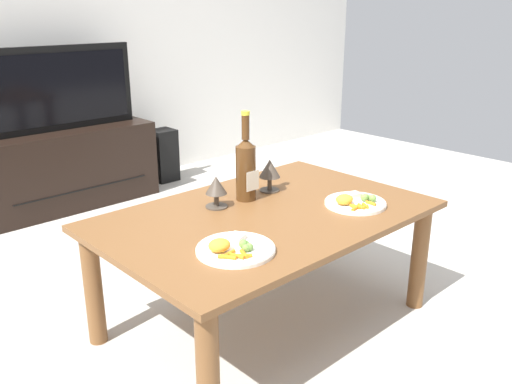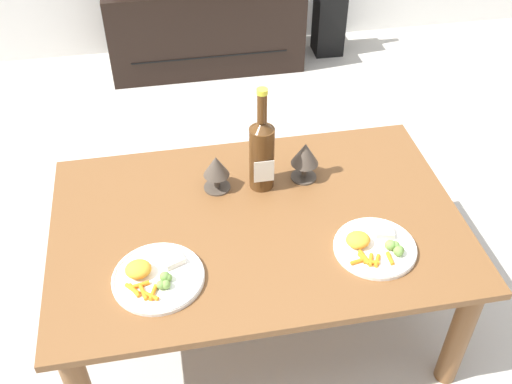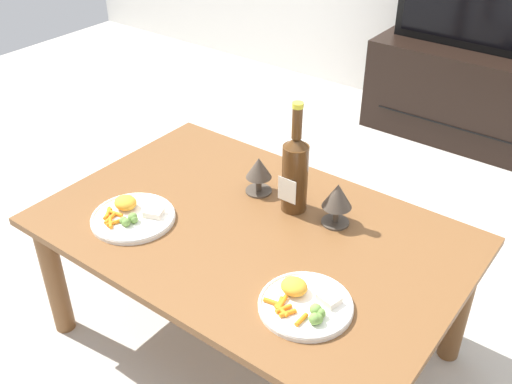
{
  "view_description": "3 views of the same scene",
  "coord_description": "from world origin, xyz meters",
  "px_view_note": "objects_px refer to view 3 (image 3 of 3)",
  "views": [
    {
      "loc": [
        -1.37,
        -1.41,
        1.25
      ],
      "look_at": [
        0.01,
        0.07,
        0.55
      ],
      "focal_mm": 38.02,
      "sensor_mm": 36.0,
      "label": 1
    },
    {
      "loc": [
        -0.25,
        -1.33,
        1.78
      ],
      "look_at": [
        0.01,
        0.06,
        0.55
      ],
      "focal_mm": 41.8,
      "sensor_mm": 36.0,
      "label": 2
    },
    {
      "loc": [
        0.89,
        -1.15,
        1.58
      ],
      "look_at": [
        -0.02,
        0.05,
        0.59
      ],
      "focal_mm": 41.54,
      "sensor_mm": 36.0,
      "label": 3
    }
  ],
  "objects_px": {
    "wine_bottle": "(295,170)",
    "goblet_right": "(337,198)",
    "dining_table": "(251,247)",
    "tv_screen": "(493,1)",
    "dinner_plate_right": "(305,303)",
    "tv_stand": "(472,97)",
    "goblet_left": "(259,170)",
    "dinner_plate_left": "(132,216)"
  },
  "relations": [
    {
      "from": "dining_table",
      "to": "wine_bottle",
      "type": "distance_m",
      "value": 0.28
    },
    {
      "from": "dining_table",
      "to": "dinner_plate_left",
      "type": "xyz_separation_m",
      "value": [
        -0.32,
        -0.19,
        0.09
      ]
    },
    {
      "from": "goblet_left",
      "to": "tv_screen",
      "type": "bearing_deg",
      "value": 84.99
    },
    {
      "from": "tv_stand",
      "to": "wine_bottle",
      "type": "relative_size",
      "value": 2.99
    },
    {
      "from": "wine_bottle",
      "to": "dinner_plate_right",
      "type": "relative_size",
      "value": 1.5
    },
    {
      "from": "dining_table",
      "to": "dinner_plate_right",
      "type": "relative_size",
      "value": 5.19
    },
    {
      "from": "dining_table",
      "to": "goblet_left",
      "type": "xyz_separation_m",
      "value": [
        -0.1,
        0.18,
        0.16
      ]
    },
    {
      "from": "wine_bottle",
      "to": "goblet_left",
      "type": "distance_m",
      "value": 0.16
    },
    {
      "from": "goblet_left",
      "to": "dinner_plate_left",
      "type": "xyz_separation_m",
      "value": [
        -0.22,
        -0.36,
        -0.07
      ]
    },
    {
      "from": "dinner_plate_right",
      "to": "dining_table",
      "type": "bearing_deg",
      "value": 149.48
    },
    {
      "from": "goblet_right",
      "to": "tv_stand",
      "type": "bearing_deg",
      "value": 94.79
    },
    {
      "from": "dining_table",
      "to": "wine_bottle",
      "type": "bearing_deg",
      "value": 75.03
    },
    {
      "from": "tv_screen",
      "to": "goblet_left",
      "type": "relative_size",
      "value": 7.56
    },
    {
      "from": "tv_screen",
      "to": "goblet_right",
      "type": "distance_m",
      "value": 1.74
    },
    {
      "from": "tv_screen",
      "to": "dinner_plate_left",
      "type": "bearing_deg",
      "value": -100.11
    },
    {
      "from": "dining_table",
      "to": "tv_stand",
      "type": "height_order",
      "value": "tv_stand"
    },
    {
      "from": "dinner_plate_left",
      "to": "goblet_left",
      "type": "bearing_deg",
      "value": 58.68
    },
    {
      "from": "dining_table",
      "to": "tv_screen",
      "type": "relative_size",
      "value": 1.31
    },
    {
      "from": "tv_stand",
      "to": "wine_bottle",
      "type": "distance_m",
      "value": 1.78
    },
    {
      "from": "tv_stand",
      "to": "wine_bottle",
      "type": "height_order",
      "value": "wine_bottle"
    },
    {
      "from": "dinner_plate_right",
      "to": "dinner_plate_left",
      "type": "bearing_deg",
      "value": 179.89
    },
    {
      "from": "tv_stand",
      "to": "goblet_left",
      "type": "relative_size",
      "value": 8.56
    },
    {
      "from": "wine_bottle",
      "to": "dinner_plate_right",
      "type": "height_order",
      "value": "wine_bottle"
    },
    {
      "from": "wine_bottle",
      "to": "goblet_left",
      "type": "height_order",
      "value": "wine_bottle"
    },
    {
      "from": "dinner_plate_right",
      "to": "tv_stand",
      "type": "bearing_deg",
      "value": 97.37
    },
    {
      "from": "goblet_left",
      "to": "tv_stand",
      "type": "bearing_deg",
      "value": 85.0
    },
    {
      "from": "goblet_right",
      "to": "dinner_plate_right",
      "type": "relative_size",
      "value": 0.57
    },
    {
      "from": "dining_table",
      "to": "dinner_plate_right",
      "type": "distance_m",
      "value": 0.38
    },
    {
      "from": "goblet_right",
      "to": "dinner_plate_right",
      "type": "bearing_deg",
      "value": -70.99
    },
    {
      "from": "tv_stand",
      "to": "tv_screen",
      "type": "relative_size",
      "value": 1.13
    },
    {
      "from": "tv_screen",
      "to": "dinner_plate_left",
      "type": "xyz_separation_m",
      "value": [
        -0.37,
        -2.09,
        -0.26
      ]
    },
    {
      "from": "tv_screen",
      "to": "wine_bottle",
      "type": "relative_size",
      "value": 2.64
    },
    {
      "from": "tv_stand",
      "to": "goblet_right",
      "type": "height_order",
      "value": "goblet_right"
    },
    {
      "from": "dinner_plate_right",
      "to": "goblet_right",
      "type": "bearing_deg",
      "value": 109.01
    },
    {
      "from": "dinner_plate_right",
      "to": "tv_screen",
      "type": "bearing_deg",
      "value": 97.37
    },
    {
      "from": "tv_stand",
      "to": "dinner_plate_right",
      "type": "xyz_separation_m",
      "value": [
        0.27,
        -2.09,
        0.25
      ]
    },
    {
      "from": "goblet_left",
      "to": "goblet_right",
      "type": "bearing_deg",
      "value": 0.0
    },
    {
      "from": "dining_table",
      "to": "goblet_left",
      "type": "relative_size",
      "value": 9.91
    },
    {
      "from": "goblet_right",
      "to": "dinner_plate_right",
      "type": "distance_m",
      "value": 0.39
    },
    {
      "from": "wine_bottle",
      "to": "goblet_right",
      "type": "distance_m",
      "value": 0.16
    },
    {
      "from": "dining_table",
      "to": "tv_screen",
      "type": "height_order",
      "value": "tv_screen"
    },
    {
      "from": "tv_screen",
      "to": "goblet_left",
      "type": "height_order",
      "value": "tv_screen"
    }
  ]
}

